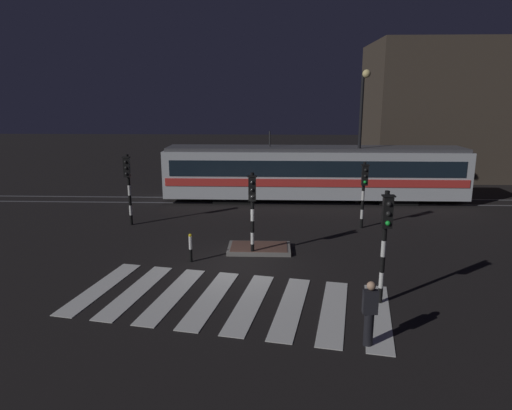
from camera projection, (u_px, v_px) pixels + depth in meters
The scene contains 14 objects.
ground_plane at pixel (237, 266), 16.54m from camera, with size 120.00×120.00×0.00m, color black.
rail_near at pixel (251, 203), 26.30m from camera, with size 80.00×0.12×0.03m, color #59595E.
rail_far at pixel (252, 198), 27.70m from camera, with size 80.00×0.12×0.03m, color #59595E.
crosswalk_zebra at pixel (230, 300), 13.75m from camera, with size 10.06×5.86×0.02m.
traffic_island at pixel (259, 248), 18.25m from camera, with size 2.53×1.53×0.18m.
traffic_light_corner_far_right at pixel (364, 185), 20.85m from camera, with size 0.36×0.42×3.15m.
traffic_light_corner_far_left at pixel (128, 179), 21.31m from camera, with size 0.36×0.42×3.44m.
traffic_light_median_centre at pixel (252, 202), 17.10m from camera, with size 0.36×0.42×3.29m.
traffic_light_corner_near_right at pixel (385, 231), 12.99m from camera, with size 0.36×0.42×3.46m.
street_lamp_trackside_right at pixel (362, 122), 24.79m from camera, with size 0.44×1.21×7.48m.
tram at pixel (314, 172), 26.46m from camera, with size 17.65×2.58×4.15m.
pedestrian_waiting_at_kerb at pixel (370, 313), 11.08m from camera, with size 0.36×0.24×1.71m.
bollard_island_edge at pixel (191, 248), 16.87m from camera, with size 0.12×0.12×1.11m.
building_backdrop at pixel (477, 111), 34.61m from camera, with size 16.47×8.00×10.09m, color #42382D.
Camera 1 is at (1.27, -15.52, 6.06)m, focal length 31.58 mm.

